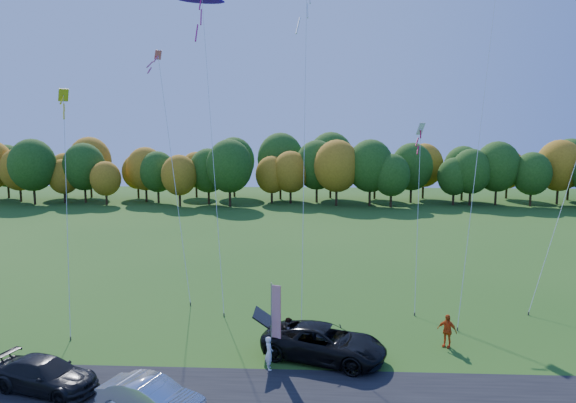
{
  "coord_description": "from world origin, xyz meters",
  "views": [
    {
      "loc": [
        1.44,
        -23.68,
        11.0
      ],
      "look_at": [
        0.0,
        6.0,
        7.0
      ],
      "focal_mm": 32.0,
      "sensor_mm": 36.0,
      "label": 1
    }
  ],
  "objects_px": {
    "silver_sedan": "(151,398)",
    "feather_flag": "(275,314)",
    "black_suv": "(324,343)",
    "person_east": "(447,331)"
  },
  "relations": [
    {
      "from": "person_east",
      "to": "black_suv",
      "type": "bearing_deg",
      "value": -130.75
    },
    {
      "from": "silver_sedan",
      "to": "feather_flag",
      "type": "height_order",
      "value": "feather_flag"
    },
    {
      "from": "person_east",
      "to": "silver_sedan",
      "type": "bearing_deg",
      "value": -117.9
    },
    {
      "from": "silver_sedan",
      "to": "person_east",
      "type": "relative_size",
      "value": 2.5
    },
    {
      "from": "black_suv",
      "to": "person_east",
      "type": "distance_m",
      "value": 6.59
    },
    {
      "from": "silver_sedan",
      "to": "feather_flag",
      "type": "xyz_separation_m",
      "value": [
        4.5,
        4.92,
        1.68
      ]
    },
    {
      "from": "silver_sedan",
      "to": "black_suv",
      "type": "bearing_deg",
      "value": -31.74
    },
    {
      "from": "feather_flag",
      "to": "black_suv",
      "type": "bearing_deg",
      "value": 10.75
    },
    {
      "from": "silver_sedan",
      "to": "feather_flag",
      "type": "bearing_deg",
      "value": -22.2
    },
    {
      "from": "silver_sedan",
      "to": "feather_flag",
      "type": "relative_size",
      "value": 1.11
    }
  ]
}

